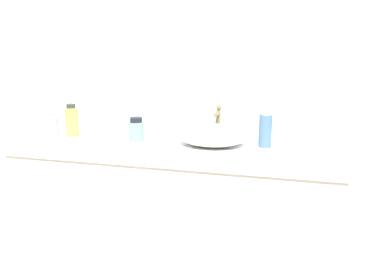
% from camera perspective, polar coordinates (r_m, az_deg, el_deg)
% --- Properties ---
extents(bathroom_wall_rear, '(6.00, 0.06, 2.60)m').
position_cam_1_polar(bathroom_wall_rear, '(2.02, -3.23, 11.91)').
color(bathroom_wall_rear, silver).
rests_on(bathroom_wall_rear, ground).
extents(vanity_counter, '(1.61, 0.57, 0.88)m').
position_cam_1_polar(vanity_counter, '(1.89, -2.92, -15.24)').
color(vanity_counter, beige).
rests_on(vanity_counter, ground).
extents(wall_mirror_panel, '(1.39, 0.01, 1.20)m').
position_cam_1_polar(wall_mirror_panel, '(1.96, -0.78, 17.10)').
color(wall_mirror_panel, '#B2BCC6').
rests_on(wall_mirror_panel, vanity_counter).
extents(sink_basin, '(0.35, 0.30, 0.10)m').
position_cam_1_polar(sink_basin, '(1.66, 3.42, -1.17)').
color(sink_basin, silver).
rests_on(sink_basin, vanity_counter).
extents(faucet, '(0.03, 0.13, 0.17)m').
position_cam_1_polar(faucet, '(1.81, 4.38, 1.62)').
color(faucet, olive).
rests_on(faucet, vanity_counter).
extents(soap_dispenser, '(0.05, 0.05, 0.14)m').
position_cam_1_polar(soap_dispenser, '(2.02, -22.20, 0.54)').
color(soap_dispenser, pink).
rests_on(soap_dispenser, vanity_counter).
extents(lotion_bottle, '(0.07, 0.07, 0.18)m').
position_cam_1_polar(lotion_bottle, '(1.94, -19.56, 1.11)').
color(lotion_bottle, '#AA9049').
rests_on(lotion_bottle, vanity_counter).
extents(perfume_bottle, '(0.06, 0.06, 0.18)m').
position_cam_1_polar(perfume_bottle, '(1.65, 12.25, -0.23)').
color(perfume_bottle, '#47698F').
rests_on(perfume_bottle, vanity_counter).
extents(spray_can, '(0.08, 0.08, 0.12)m').
position_cam_1_polar(spray_can, '(1.75, -9.34, -0.30)').
color(spray_can, gray).
rests_on(spray_can, vanity_counter).
extents(candle_jar, '(0.06, 0.06, 0.03)m').
position_cam_1_polar(candle_jar, '(1.66, 20.74, -3.15)').
color(candle_jar, silver).
rests_on(candle_jar, vanity_counter).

